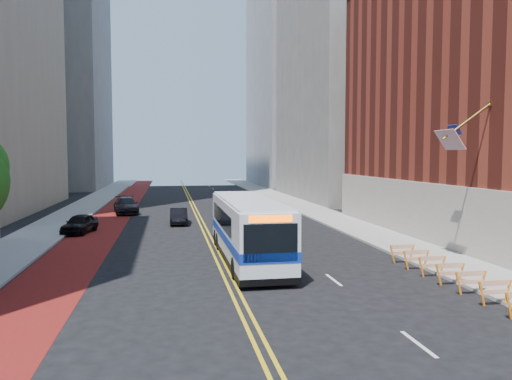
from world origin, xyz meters
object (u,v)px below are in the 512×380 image
object	(u,v)px
transit_bus	(247,228)
car_c	(126,205)
car_a	(80,224)
car_b	(179,216)

from	to	relation	value
transit_bus	car_c	world-z (taller)	transit_bus
car_a	car_b	size ratio (longest dim) A/B	1.01
transit_bus	car_a	xyz separation A→B (m)	(-10.82, 11.70, -1.08)
car_a	car_b	distance (m)	8.24
car_c	car_b	bearing A→B (deg)	-68.60
transit_bus	car_c	distance (m)	25.57
car_a	car_b	xyz separation A→B (m)	(7.36, 3.69, -0.03)
car_b	car_c	bearing A→B (deg)	120.29
transit_bus	car_b	bearing A→B (deg)	102.49
car_b	car_a	bearing A→B (deg)	-153.09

